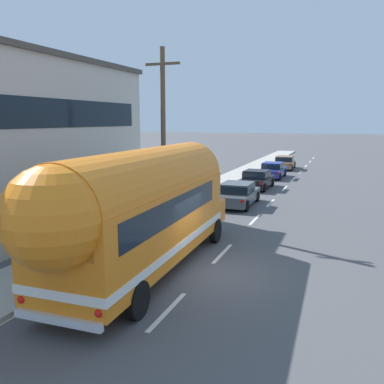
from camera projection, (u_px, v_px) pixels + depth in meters
name	position (u px, v px, depth m)	size (l,w,h in m)	color
ground_plane	(205.00, 272.00, 13.69)	(300.00, 300.00, 0.00)	#4C4C4F
lane_markings	(233.00, 198.00, 26.60)	(3.73, 80.00, 0.01)	silver
sidewalk_slab	(181.00, 204.00, 24.62)	(2.69, 90.00, 0.15)	#ADA89E
utility_pole	(163.00, 132.00, 20.35)	(1.80, 0.24, 8.50)	brown
painted_bus	(140.00, 207.00, 12.90)	(2.76, 11.59, 4.12)	orange
car_lead	(237.00, 193.00, 24.36)	(2.04, 4.45, 1.37)	#474C51
car_second	(257.00, 179.00, 30.44)	(2.07, 4.28, 1.37)	black
car_third	(273.00, 170.00, 36.12)	(1.94, 4.33, 1.37)	navy
car_fourth	(285.00, 162.00, 42.63)	(2.07, 4.55, 1.37)	olive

